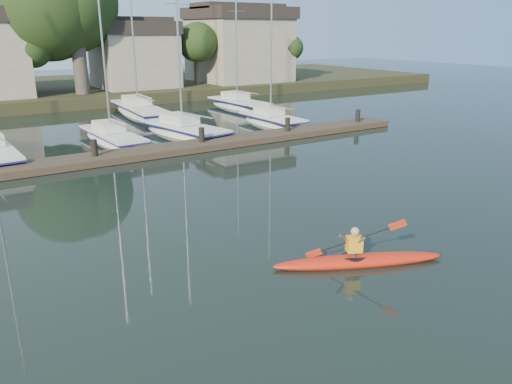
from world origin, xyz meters
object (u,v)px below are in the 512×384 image
dock (152,152)px  sailboat_6 (140,117)px  sailboat_2 (113,144)px  sailboat_7 (239,110)px  sailboat_3 (185,138)px  sailboat_4 (272,127)px  kayak (358,258)px

dock → sailboat_6: size_ratio=1.91×
sailboat_2 → sailboat_7: sailboat_2 is taller
sailboat_2 → sailboat_7: (13.54, 7.73, -0.03)m
sailboat_3 → sailboat_4: 6.90m
dock → sailboat_7: 17.82m
kayak → sailboat_2: size_ratio=0.35×
sailboat_3 → sailboat_7: sailboat_3 is taller
sailboat_2 → sailboat_7: size_ratio=1.01×
sailboat_7 → kayak: bearing=-117.7°
sailboat_3 → sailboat_4: (6.90, 0.13, 0.01)m
sailboat_2 → sailboat_4: sailboat_2 is taller
sailboat_3 → sailboat_4: sailboat_3 is taller
sailboat_2 → sailboat_7: bearing=27.1°
sailboat_4 → sailboat_7: size_ratio=0.87×
dock → sailboat_4: sailboat_4 is taller
dock → sailboat_3: 5.52m
dock → sailboat_7: (12.87, 12.33, -0.41)m
sailboat_2 → kayak: bearing=-90.8°
dock → sailboat_6: sailboat_6 is taller
sailboat_2 → sailboat_6: 10.19m
kayak → sailboat_6: 29.38m
sailboat_7 → dock: bearing=-139.2°
dock → sailboat_2: bearing=98.3°
sailboat_6 → sailboat_7: (8.52, -1.14, 0.00)m
dock → sailboat_4: size_ratio=2.86×
dock → kayak: bearing=-90.0°
sailboat_2 → sailboat_6: bearing=57.8°
sailboat_2 → sailboat_4: 11.38m
sailboat_3 → sailboat_7: size_ratio=1.00×
kayak → sailboat_7: sailboat_7 is taller
sailboat_4 → sailboat_6: size_ratio=0.67×
sailboat_4 → sailboat_2: bearing=176.7°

